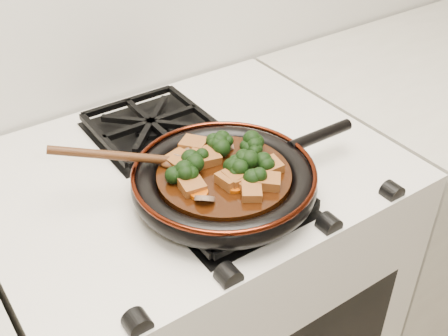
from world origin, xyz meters
TOP-DOWN VIEW (x-y plane):
  - stove at (0.00, 1.69)m, footprint 0.76×0.60m
  - burner_grate_front at (0.00, 1.55)m, footprint 0.23×0.23m
  - burner_grate_back at (0.00, 1.83)m, footprint 0.23×0.23m
  - skillet at (-0.00, 1.56)m, footprint 0.44×0.32m
  - braising_sauce at (-0.00, 1.56)m, footprint 0.23×0.23m
  - tofu_cube_0 at (-0.00, 1.53)m, footprint 0.04×0.04m
  - tofu_cube_1 at (-0.04, 1.61)m, footprint 0.05×0.05m
  - tofu_cube_2 at (0.04, 1.49)m, footprint 0.05×0.05m
  - tofu_cube_3 at (-0.01, 1.53)m, footprint 0.04×0.04m
  - tofu_cube_4 at (-0.00, 1.49)m, footprint 0.05×0.05m
  - tofu_cube_5 at (0.01, 1.50)m, footprint 0.04×0.04m
  - tofu_cube_6 at (-0.05, 1.63)m, footprint 0.04×0.04m
  - tofu_cube_7 at (-0.06, 1.59)m, footprint 0.05×0.05m
  - tofu_cube_8 at (0.07, 1.53)m, footprint 0.04×0.04m
  - tofu_cube_9 at (-0.01, 1.61)m, footprint 0.05×0.05m
  - tofu_cube_10 at (-0.01, 1.65)m, footprint 0.06×0.06m
  - tofu_cube_11 at (-0.07, 1.56)m, footprint 0.04×0.04m
  - broccoli_floret_0 at (0.03, 1.55)m, footprint 0.08×0.08m
  - broccoli_floret_1 at (0.03, 1.62)m, footprint 0.08×0.08m
  - broccoli_floret_2 at (0.00, 1.55)m, footprint 0.09×0.08m
  - broccoli_floret_3 at (0.07, 1.58)m, footprint 0.08×0.08m
  - broccoli_floret_4 at (0.02, 1.51)m, footprint 0.08×0.08m
  - broccoli_floret_5 at (0.01, 1.61)m, footprint 0.07×0.07m
  - broccoli_floret_6 at (0.07, 1.53)m, footprint 0.08×0.08m
  - broccoli_floret_7 at (-0.03, 1.60)m, footprint 0.07×0.07m
  - broccoli_floret_8 at (-0.07, 1.59)m, footprint 0.09×0.09m
  - broccoli_floret_9 at (0.07, 1.58)m, footprint 0.09×0.09m
  - carrot_coin_0 at (-0.03, 1.61)m, footprint 0.03×0.03m
  - carrot_coin_1 at (-0.01, 1.53)m, footprint 0.03×0.03m
  - carrot_coin_2 at (-0.07, 1.54)m, footprint 0.03×0.03m
  - carrot_coin_3 at (-0.01, 1.52)m, footprint 0.03×0.03m
  - carrot_coin_4 at (0.08, 1.54)m, footprint 0.03×0.03m
  - mushroom_slice_0 at (-0.01, 1.64)m, footprint 0.04×0.04m
  - mushroom_slice_1 at (-0.07, 1.52)m, footprint 0.04×0.04m
  - mushroom_slice_2 at (0.07, 1.54)m, footprint 0.04×0.04m
  - mushroom_slice_3 at (-0.04, 1.64)m, footprint 0.05×0.05m
  - mushroom_slice_4 at (0.05, 1.63)m, footprint 0.04×0.04m
  - wooden_spoon at (-0.11, 1.65)m, footprint 0.14×0.08m

SIDE VIEW (x-z plane):
  - stove at x=0.00m, z-range 0.00..0.90m
  - burner_grate_front at x=0.00m, z-range 0.90..0.93m
  - burner_grate_back at x=0.00m, z-range 0.90..0.93m
  - skillet at x=0.00m, z-range 0.92..0.97m
  - braising_sauce at x=0.00m, z-range 0.94..0.96m
  - carrot_coin_0 at x=-0.03m, z-range 0.95..0.97m
  - carrot_coin_1 at x=-0.01m, z-range 0.96..0.97m
  - carrot_coin_2 at x=-0.07m, z-range 0.96..0.97m
  - carrot_coin_3 at x=-0.01m, z-range 0.96..0.97m
  - carrot_coin_4 at x=0.08m, z-range 0.96..0.97m
  - mushroom_slice_0 at x=-0.01m, z-range 0.95..0.98m
  - mushroom_slice_1 at x=-0.07m, z-range 0.95..0.98m
  - mushroom_slice_2 at x=0.07m, z-range 0.95..0.98m
  - mushroom_slice_3 at x=-0.04m, z-range 0.95..0.98m
  - mushroom_slice_4 at x=0.05m, z-range 0.95..0.98m
  - tofu_cube_5 at x=0.01m, z-range 0.96..0.98m
  - tofu_cube_8 at x=0.07m, z-range 0.95..0.98m
  - tofu_cube_1 at x=-0.04m, z-range 0.95..0.98m
  - tofu_cube_11 at x=-0.07m, z-range 0.95..0.98m
  - tofu_cube_6 at x=-0.05m, z-range 0.95..0.98m
  - tofu_cube_4 at x=0.00m, z-range 0.95..0.98m
  - tofu_cube_7 at x=-0.06m, z-range 0.96..0.98m
  - tofu_cube_2 at x=0.04m, z-range 0.95..0.98m
  - tofu_cube_0 at x=0.00m, z-range 0.96..0.98m
  - tofu_cube_3 at x=-0.01m, z-range 0.96..0.98m
  - tofu_cube_9 at x=-0.01m, z-range 0.95..0.98m
  - broccoli_floret_3 at x=0.07m, z-range 0.94..1.00m
  - tofu_cube_10 at x=-0.01m, z-range 0.95..0.98m
  - broccoli_floret_6 at x=0.07m, z-range 0.94..1.00m
  - broccoli_floret_5 at x=0.01m, z-range 0.93..1.01m
  - broccoli_floret_9 at x=0.07m, z-range 0.94..1.00m
  - broccoli_floret_1 at x=0.03m, z-range 0.94..1.00m
  - broccoli_floret_4 at x=0.02m, z-range 0.94..1.00m
  - broccoli_floret_7 at x=-0.03m, z-range 0.93..1.01m
  - broccoli_floret_2 at x=0.00m, z-range 0.94..1.00m
  - broccoli_floret_0 at x=0.03m, z-range 0.94..1.00m
  - broccoli_floret_8 at x=-0.07m, z-range 0.94..1.00m
  - wooden_spoon at x=-0.11m, z-range 0.87..1.08m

